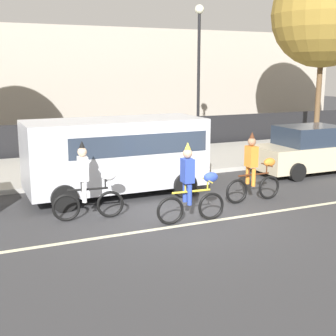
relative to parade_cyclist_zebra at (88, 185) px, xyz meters
The scene contains 13 objects.
ground_plane 2.56m from the parade_cyclist_zebra, 20.25° to the right, with size 80.00×80.00×0.00m, color #38383A.
road_centre_line 2.76m from the parade_cyclist_zebra, 30.51° to the right, with size 36.00×0.14×0.01m, color beige.
sidewalk_curb 6.15m from the parade_cyclist_zebra, 68.16° to the left, with size 60.00×5.00×0.15m, color #ADAAA3.
fence_line 8.86m from the parade_cyclist_zebra, 75.16° to the left, with size 40.00×0.08×1.40m, color black.
building_backdrop 18.03m from the parade_cyclist_zebra, 73.32° to the left, with size 28.00×8.00×5.67m, color #B2A899.
parade_cyclist_zebra is the anchor object (origin of this frame).
parade_cyclist_cobalt 2.46m from the parade_cyclist_zebra, 28.95° to the right, with size 1.72×0.50×1.92m.
parade_cyclist_orange 4.53m from the parade_cyclist_zebra, ahead, with size 1.72×0.50×1.92m.
parked_van_silver 2.35m from the parade_cyclist_zebra, 53.85° to the left, with size 5.00×2.22×2.18m.
parked_car_beige 8.60m from the parade_cyclist_zebra, 12.99° to the left, with size 4.10×1.92×1.64m.
street_lamp_post 9.43m from the parade_cyclist_zebra, 45.19° to the left, with size 0.36×0.36×5.86m.
street_tree_far_corner 14.51m from the parade_cyclist_zebra, 26.17° to the left, with size 4.54×4.54×7.98m.
pedestrian_onlooker 4.67m from the parade_cyclist_zebra, 50.20° to the left, with size 0.32×0.20×1.62m.
Camera 1 is at (-4.96, -9.78, 3.57)m, focal length 50.00 mm.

